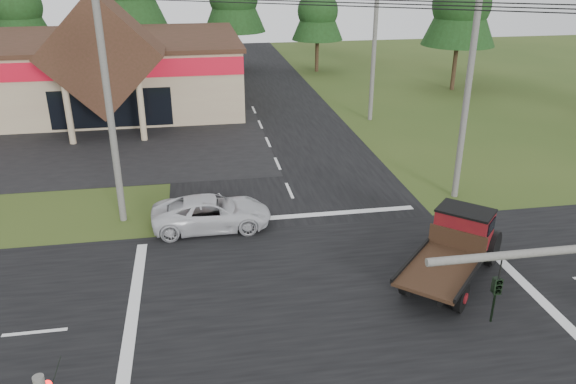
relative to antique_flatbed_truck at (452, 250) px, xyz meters
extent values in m
plane|color=#2F4518|center=(-4.40, -0.76, -1.23)|extent=(120.00, 120.00, 0.00)
cube|color=black|center=(-4.40, -0.76, -1.22)|extent=(12.00, 120.00, 0.02)
cube|color=black|center=(-4.40, -0.76, -1.22)|extent=(120.00, 12.00, 0.02)
cube|color=black|center=(-18.40, 18.24, -1.21)|extent=(28.00, 14.00, 0.02)
cube|color=tan|center=(-20.40, 29.24, 1.27)|extent=(30.00, 15.00, 5.00)
cube|color=#372516|center=(-20.40, 29.24, 3.82)|extent=(30.40, 15.40, 0.30)
cube|color=#B20D21|center=(-20.40, 21.69, 2.87)|extent=(30.00, 0.12, 1.20)
cube|color=#372516|center=(-14.40, 20.74, 4.07)|extent=(7.78, 4.00, 7.78)
cylinder|color=tan|center=(-16.60, 19.04, 0.77)|extent=(0.40, 0.40, 4.00)
cylinder|color=tan|center=(-12.20, 19.04, 0.77)|extent=(0.40, 0.40, 4.00)
cube|color=black|center=(-14.40, 21.72, 0.27)|extent=(8.00, 0.08, 2.60)
imported|color=black|center=(-3.40, -8.26, 3.77)|extent=(0.16, 0.20, 1.00)
cylinder|color=#595651|center=(-12.40, 7.24, 4.02)|extent=(0.30, 0.30, 10.50)
cylinder|color=#595651|center=(3.60, 7.24, 4.52)|extent=(0.30, 0.30, 11.50)
cylinder|color=#595651|center=(3.60, 21.24, 4.37)|extent=(0.30, 0.30, 11.20)
cylinder|color=#332316|center=(-24.40, 41.24, 0.52)|extent=(0.36, 0.36, 3.50)
cone|color=black|center=(-24.40, 41.24, 5.57)|extent=(5.60, 5.60, 6.60)
sphere|color=black|center=(-24.40, 41.24, 5.27)|extent=(4.40, 4.40, 4.40)
cylinder|color=#332316|center=(-14.40, 40.24, 1.05)|extent=(0.36, 0.36, 4.55)
cylinder|color=#332316|center=(-4.40, 41.24, 0.70)|extent=(0.36, 0.36, 3.85)
cylinder|color=#332316|center=(3.60, 39.24, 0.35)|extent=(0.36, 0.36, 3.15)
cone|color=black|center=(3.60, 39.24, 4.89)|extent=(5.04, 5.04, 5.94)
sphere|color=black|center=(3.60, 39.24, 4.62)|extent=(3.96, 3.96, 3.96)
cylinder|color=#332316|center=(13.60, 29.24, 0.70)|extent=(0.36, 0.36, 3.85)
cone|color=black|center=(13.60, 29.24, 6.25)|extent=(6.16, 6.16, 7.26)
sphere|color=black|center=(13.60, 29.24, 5.92)|extent=(4.84, 4.84, 4.84)
imported|color=silver|center=(-8.45, 5.79, -0.51)|extent=(5.15, 2.39, 1.43)
camera|label=1|loc=(-8.89, -16.59, 10.00)|focal=35.00mm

